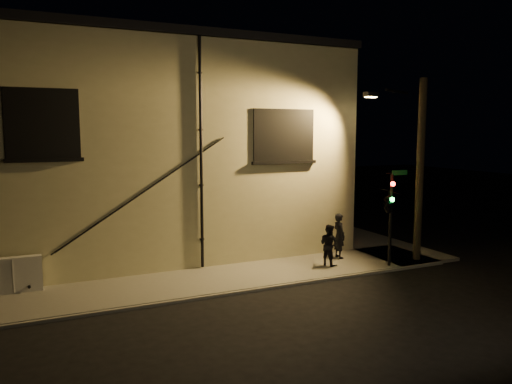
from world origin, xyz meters
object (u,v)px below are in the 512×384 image
pedestrian_a (339,236)px  traffic_signal (389,203)px  pedestrian_b (329,245)px  streetlamp_pole (417,166)px  utility_cabinet (13,275)px

pedestrian_a → traffic_signal: traffic_signal is taller
pedestrian_a → pedestrian_b: size_ratio=1.15×
pedestrian_b → streetlamp_pole: 4.63m
pedestrian_b → traffic_signal: 2.71m
pedestrian_a → streetlamp_pole: size_ratio=0.25×
pedestrian_a → traffic_signal: bearing=-152.1°
pedestrian_a → pedestrian_b: pedestrian_a is taller
traffic_signal → pedestrian_a: bearing=114.9°
traffic_signal → utility_cabinet: bearing=168.7°
pedestrian_b → pedestrian_a: bearing=-70.6°
pedestrian_a → traffic_signal: (0.87, -1.87, 1.52)m
utility_cabinet → pedestrian_b: size_ratio=1.10×
pedestrian_b → streetlamp_pole: size_ratio=0.22×
pedestrian_a → pedestrian_b: bearing=131.0°
traffic_signal → streetlamp_pole: bearing=15.0°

